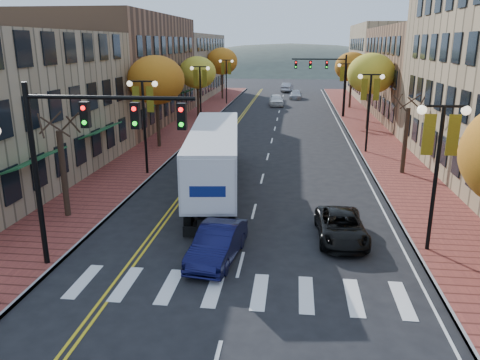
% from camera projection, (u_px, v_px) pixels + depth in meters
% --- Properties ---
extents(ground, '(200.00, 200.00, 0.00)m').
position_uv_depth(ground, '(226.00, 323.00, 14.39)').
color(ground, black).
rests_on(ground, ground).
extents(sidewalk_left, '(4.00, 85.00, 0.15)m').
position_uv_depth(sidewalk_left, '(183.00, 129.00, 46.33)').
color(sidewalk_left, brown).
rests_on(sidewalk_left, ground).
extents(sidewalk_right, '(4.00, 85.00, 0.15)m').
position_uv_depth(sidewalk_right, '(369.00, 133.00, 44.33)').
color(sidewalk_right, brown).
rests_on(sidewalk_right, ground).
extents(building_left_mid, '(12.00, 24.00, 11.00)m').
position_uv_depth(building_left_mid, '(115.00, 70.00, 49.02)').
color(building_left_mid, brown).
rests_on(building_left_mid, ground).
extents(building_left_far, '(12.00, 26.00, 9.50)m').
position_uv_depth(building_left_far, '(174.00, 66.00, 73.05)').
color(building_left_far, '#9E8966').
rests_on(building_left_far, ground).
extents(building_right_mid, '(15.00, 24.00, 10.00)m').
position_uv_depth(building_right_mid, '(449.00, 74.00, 50.93)').
color(building_right_mid, brown).
rests_on(building_right_mid, ground).
extents(building_right_far, '(15.00, 20.00, 11.00)m').
position_uv_depth(building_right_far, '(405.00, 61.00, 71.75)').
color(building_right_far, '#9E8966').
rests_on(building_right_far, ground).
extents(tree_left_a, '(0.28, 0.28, 4.20)m').
position_uv_depth(tree_left_a, '(64.00, 174.00, 22.38)').
color(tree_left_a, '#382619').
rests_on(tree_left_a, sidewalk_left).
extents(tree_left_b, '(4.48, 4.48, 7.21)m').
position_uv_depth(tree_left_b, '(156.00, 80.00, 36.71)').
color(tree_left_b, '#382619').
rests_on(tree_left_b, sidewalk_left).
extents(tree_left_c, '(4.16, 4.16, 6.69)m').
position_uv_depth(tree_left_c, '(197.00, 73.00, 52.07)').
color(tree_left_c, '#382619').
rests_on(tree_left_c, sidewalk_left).
extents(tree_left_d, '(4.61, 4.61, 7.42)m').
position_uv_depth(tree_left_d, '(222.00, 61.00, 69.06)').
color(tree_left_d, '#382619').
rests_on(tree_left_d, sidewalk_left).
extents(tree_right_b, '(0.28, 0.28, 4.20)m').
position_uv_depth(tree_right_b, '(405.00, 141.00, 29.90)').
color(tree_right_b, '#382619').
rests_on(tree_right_b, sidewalk_right).
extents(tree_right_c, '(4.48, 4.48, 7.21)m').
position_uv_depth(tree_right_c, '(371.00, 74.00, 44.24)').
color(tree_right_c, '#382619').
rests_on(tree_right_c, sidewalk_right).
extents(tree_right_d, '(4.35, 4.35, 7.00)m').
position_uv_depth(tree_right_d, '(352.00, 67.00, 59.53)').
color(tree_right_d, '#382619').
rests_on(tree_right_d, sidewalk_right).
extents(lamp_left_b, '(1.96, 0.36, 6.05)m').
position_uv_depth(lamp_left_b, '(144.00, 109.00, 29.25)').
color(lamp_left_b, black).
rests_on(lamp_left_b, ground).
extents(lamp_left_c, '(1.96, 0.36, 6.05)m').
position_uv_depth(lamp_left_c, '(200.00, 84.00, 46.40)').
color(lamp_left_c, black).
rests_on(lamp_left_c, ground).
extents(lamp_left_d, '(1.96, 0.36, 6.05)m').
position_uv_depth(lamp_left_d, '(226.00, 73.00, 63.55)').
color(lamp_left_d, black).
rests_on(lamp_left_d, ground).
extents(lamp_right_a, '(1.96, 0.36, 6.05)m').
position_uv_depth(lamp_right_a, '(439.00, 150.00, 18.06)').
color(lamp_right_a, black).
rests_on(lamp_right_a, ground).
extents(lamp_right_b, '(1.96, 0.36, 6.05)m').
position_uv_depth(lamp_right_b, '(370.00, 98.00, 35.21)').
color(lamp_right_b, black).
rests_on(lamp_right_b, ground).
extents(lamp_right_c, '(1.96, 0.36, 6.05)m').
position_uv_depth(lamp_right_c, '(346.00, 80.00, 52.35)').
color(lamp_right_c, black).
rests_on(lamp_right_c, ground).
extents(traffic_mast_near, '(6.10, 0.35, 7.00)m').
position_uv_depth(traffic_mast_near, '(83.00, 142.00, 16.46)').
color(traffic_mast_near, black).
rests_on(traffic_mast_near, ground).
extents(traffic_mast_far, '(6.10, 0.34, 7.00)m').
position_uv_depth(traffic_mast_far, '(328.00, 74.00, 52.40)').
color(traffic_mast_far, black).
rests_on(traffic_mast_far, ground).
extents(semi_truck, '(4.27, 15.46, 3.82)m').
position_uv_depth(semi_truck, '(216.00, 152.00, 26.81)').
color(semi_truck, black).
rests_on(semi_truck, ground).
extents(navy_sedan, '(2.02, 4.40, 1.40)m').
position_uv_depth(navy_sedan, '(217.00, 243.00, 18.41)').
color(navy_sedan, black).
rests_on(navy_sedan, ground).
extents(black_suv, '(2.20, 4.46, 1.22)m').
position_uv_depth(black_suv, '(341.00, 227.00, 20.31)').
color(black_suv, black).
rests_on(black_suv, ground).
extents(car_far_white, '(2.25, 4.72, 1.56)m').
position_uv_depth(car_far_white, '(276.00, 100.00, 63.45)').
color(car_far_white, white).
rests_on(car_far_white, ground).
extents(car_far_silver, '(1.92, 4.39, 1.26)m').
position_uv_depth(car_far_silver, '(296.00, 95.00, 71.36)').
color(car_far_silver, '#ADAEB5').
rests_on(car_far_silver, ground).
extents(car_far_oncoming, '(2.19, 4.84, 1.54)m').
position_uv_depth(car_far_oncoming, '(287.00, 87.00, 81.32)').
color(car_far_oncoming, '#9F9EA5').
rests_on(car_far_oncoming, ground).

